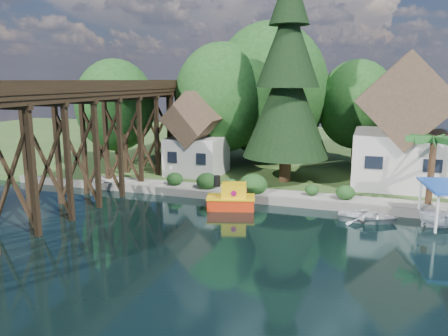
# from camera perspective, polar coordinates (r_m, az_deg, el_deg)

# --- Properties ---
(ground) EXTENTS (140.00, 140.00, 0.00)m
(ground) POSITION_cam_1_polar(r_m,az_deg,el_deg) (25.67, 7.45, -9.96)
(ground) COLOR black
(ground) RESTS_ON ground
(bank) EXTENTS (140.00, 52.00, 0.50)m
(bank) POSITION_cam_1_polar(r_m,az_deg,el_deg) (58.39, 13.93, 2.19)
(bank) COLOR #304E1F
(bank) RESTS_ON ground
(seawall) EXTENTS (60.00, 0.40, 0.62)m
(seawall) POSITION_cam_1_polar(r_m,az_deg,el_deg) (32.78, 17.11, -5.03)
(seawall) COLOR slate
(seawall) RESTS_ON ground
(promenade) EXTENTS (50.00, 2.60, 0.06)m
(promenade) POSITION_cam_1_polar(r_m,az_deg,el_deg) (34.01, 20.57, -4.29)
(promenade) COLOR gray
(promenade) RESTS_ON bank
(trestle_bridge) EXTENTS (4.12, 44.18, 9.30)m
(trestle_bridge) POSITION_cam_1_polar(r_m,az_deg,el_deg) (35.41, -16.90, 4.52)
(trestle_bridge) COLOR black
(trestle_bridge) RESTS_ON ground
(house_left) EXTENTS (7.64, 8.64, 11.02)m
(house_left) POSITION_cam_1_polar(r_m,az_deg,el_deg) (39.81, 22.18, 4.58)
(house_left) COLOR beige
(house_left) RESTS_ON bank
(shed) EXTENTS (5.09, 5.40, 7.85)m
(shed) POSITION_cam_1_polar(r_m,az_deg,el_deg) (41.37, -3.56, 3.80)
(shed) COLOR beige
(shed) RESTS_ON bank
(bg_trees) EXTENTS (49.90, 13.30, 10.57)m
(bg_trees) POSITION_cam_1_polar(r_m,az_deg,el_deg) (44.93, 14.27, 8.52)
(bg_trees) COLOR #382314
(bg_trees) RESTS_ON bank
(shrubs) EXTENTS (15.76, 2.47, 1.70)m
(shrubs) POSITION_cam_1_polar(r_m,az_deg,el_deg) (34.93, 3.03, -1.96)
(shrubs) COLOR #1A3D16
(shrubs) RESTS_ON bank
(conifer) EXTENTS (7.45, 7.45, 18.35)m
(conifer) POSITION_cam_1_polar(r_m,az_deg,el_deg) (38.05, 8.30, 11.36)
(conifer) COLOR #382314
(conifer) RESTS_ON bank
(palm_tree) EXTENTS (4.60, 4.60, 5.23)m
(palm_tree) POSITION_cam_1_polar(r_m,az_deg,el_deg) (33.97, 25.73, 3.12)
(palm_tree) COLOR #382314
(palm_tree) RESTS_ON bank
(tugboat) EXTENTS (3.87, 2.77, 2.53)m
(tugboat) POSITION_cam_1_polar(r_m,az_deg,el_deg) (32.09, 0.99, -4.03)
(tugboat) COLOR red
(tugboat) RESTS_ON ground
(boat_white_a) EXTENTS (4.01, 2.93, 0.81)m
(boat_white_a) POSITION_cam_1_polar(r_m,az_deg,el_deg) (30.95, 18.21, -5.89)
(boat_white_a) COLOR silver
(boat_white_a) RESTS_ON ground
(boat_canopy) EXTENTS (3.73, 4.82, 2.84)m
(boat_canopy) POSITION_cam_1_polar(r_m,az_deg,el_deg) (31.28, 27.25, -4.88)
(boat_canopy) COLOR white
(boat_canopy) RESTS_ON ground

